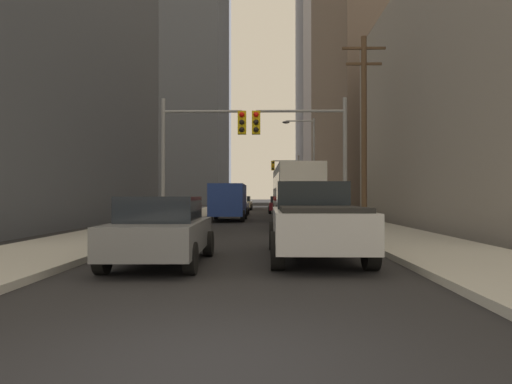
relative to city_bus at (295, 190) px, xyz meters
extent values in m
plane|color=black|center=(-2.47, -25.56, -1.93)|extent=(400.00, 400.00, 0.00)
cube|color=#9E9E99|center=(-7.68, 24.44, -1.85)|extent=(3.33, 160.00, 0.15)
cube|color=#9E9E99|center=(2.74, 24.44, -1.85)|extent=(3.33, 160.00, 0.15)
cube|color=silver|center=(0.00, -0.01, 0.02)|extent=(2.66, 11.53, 2.90)
cube|color=black|center=(-1.26, -0.01, 0.54)|extent=(0.17, 10.58, 0.80)
cube|color=red|center=(-1.26, -0.01, -0.56)|extent=(0.17, 10.58, 0.28)
cylinder|color=black|center=(-1.17, 4.02, -1.43)|extent=(0.32, 1.00, 1.00)
cylinder|color=black|center=(1.18, 4.02, -1.43)|extent=(0.32, 1.00, 1.00)
cylinder|color=black|center=(-1.17, -3.23, -1.43)|extent=(0.32, 1.00, 1.00)
cylinder|color=black|center=(1.18, -3.23, -1.43)|extent=(0.32, 1.00, 1.00)
cube|color=#B7BABF|center=(-0.72, -18.41, -1.13)|extent=(2.03, 5.41, 0.80)
cube|color=black|center=(-0.72, -17.44, -0.38)|extent=(1.81, 1.81, 0.70)
cube|color=black|center=(-0.72, -19.76, -0.68)|extent=(1.77, 2.39, 0.10)
cylinder|color=black|center=(-1.68, -16.68, -1.53)|extent=(0.28, 0.80, 0.80)
cylinder|color=black|center=(0.24, -16.68, -1.53)|extent=(0.28, 0.80, 0.80)
cylinder|color=black|center=(-1.68, -20.14, -1.53)|extent=(0.28, 0.80, 0.80)
cylinder|color=black|center=(0.24, -20.14, -1.53)|extent=(0.28, 0.80, 0.80)
cube|color=navy|center=(-4.23, -1.62, -0.62)|extent=(2.02, 5.21, 1.90)
cube|color=black|center=(-4.23, 0.98, -0.20)|extent=(1.76, 0.03, 0.60)
cylinder|color=black|center=(-5.19, 0.04, -1.57)|extent=(0.24, 0.72, 0.72)
cylinder|color=black|center=(-3.27, 0.04, -1.57)|extent=(0.24, 0.72, 0.72)
cylinder|color=black|center=(-5.19, -3.28, -1.57)|extent=(0.24, 0.72, 0.72)
cylinder|color=black|center=(-3.27, -3.28, -1.57)|extent=(0.24, 0.72, 0.72)
cube|color=slate|center=(-4.24, -19.40, -1.28)|extent=(1.91, 4.25, 0.65)
cube|color=black|center=(-4.24, -19.55, -0.68)|extent=(1.64, 1.94, 0.55)
cylinder|color=black|center=(-5.10, -18.06, -1.61)|extent=(0.22, 0.64, 0.64)
cylinder|color=black|center=(-3.38, -18.06, -1.61)|extent=(0.22, 0.64, 0.64)
cylinder|color=black|center=(-5.10, -20.74, -1.61)|extent=(0.22, 0.64, 0.64)
cylinder|color=black|center=(-3.38, -20.74, -1.61)|extent=(0.22, 0.64, 0.64)
cube|color=white|center=(-0.63, -9.07, -1.28)|extent=(1.87, 4.23, 0.65)
cube|color=black|center=(-0.63, -9.22, -0.68)|extent=(1.62, 1.93, 0.55)
cylinder|color=black|center=(-1.49, -7.73, -1.61)|extent=(0.22, 0.64, 0.64)
cylinder|color=black|center=(0.24, -7.73, -1.61)|extent=(0.22, 0.64, 0.64)
cylinder|color=black|center=(-1.49, -10.42, -1.61)|extent=(0.22, 0.64, 0.64)
cylinder|color=black|center=(0.24, -10.42, -1.61)|extent=(0.22, 0.64, 0.64)
cube|color=#141E4C|center=(-4.27, 6.61, -1.28)|extent=(1.85, 4.22, 0.65)
cube|color=black|center=(-4.27, 6.46, -0.68)|extent=(1.61, 1.92, 0.55)
cylinder|color=black|center=(-5.13, 7.95, -1.61)|extent=(0.22, 0.64, 0.64)
cylinder|color=black|center=(-3.40, 7.95, -1.61)|extent=(0.22, 0.64, 0.64)
cylinder|color=black|center=(-5.13, 5.27, -1.61)|extent=(0.22, 0.64, 0.64)
cylinder|color=black|center=(-3.40, 5.27, -1.61)|extent=(0.22, 0.64, 0.64)
cube|color=maroon|center=(-0.70, 9.96, -1.28)|extent=(1.84, 4.22, 0.65)
cube|color=black|center=(-0.70, 9.81, -0.68)|extent=(1.60, 1.92, 0.55)
cylinder|color=black|center=(-1.57, 11.30, -1.61)|extent=(0.22, 0.64, 0.64)
cylinder|color=black|center=(0.16, 11.30, -1.61)|extent=(0.22, 0.64, 0.64)
cylinder|color=black|center=(-1.57, 8.62, -1.61)|extent=(0.22, 0.64, 0.64)
cylinder|color=black|center=(0.16, 8.62, -1.61)|extent=(0.22, 0.64, 0.64)
cube|color=#C6B793|center=(-4.39, 19.90, -1.28)|extent=(1.91, 4.25, 0.65)
cube|color=black|center=(-4.39, 19.75, -0.68)|extent=(1.64, 1.94, 0.55)
cylinder|color=black|center=(-5.25, 21.25, -1.61)|extent=(0.22, 0.64, 0.64)
cylinder|color=black|center=(-3.52, 21.25, -1.61)|extent=(0.22, 0.64, 0.64)
cylinder|color=black|center=(-5.25, 18.56, -1.61)|extent=(0.22, 0.64, 0.64)
cylinder|color=black|center=(-3.52, 18.56, -1.61)|extent=(0.22, 0.64, 0.64)
cylinder|color=gray|center=(-6.62, -9.07, 1.07)|extent=(0.18, 0.18, 6.00)
cylinder|color=gray|center=(-4.81, -9.07, 3.47)|extent=(3.62, 0.12, 0.12)
cube|color=gold|center=(-3.00, -9.07, 2.95)|extent=(0.38, 0.30, 1.05)
sphere|color=red|center=(-3.00, -9.24, 3.29)|extent=(0.24, 0.24, 0.24)
sphere|color=black|center=(-3.00, -9.24, 2.95)|extent=(0.24, 0.24, 0.24)
sphere|color=black|center=(-3.00, -9.24, 2.61)|extent=(0.24, 0.24, 0.24)
cylinder|color=gray|center=(1.68, -9.07, 1.07)|extent=(0.18, 0.18, 6.00)
cylinder|color=gray|center=(-0.34, -9.07, 3.47)|extent=(4.03, 0.12, 0.12)
cube|color=gold|center=(-2.36, -9.07, 2.95)|extent=(0.38, 0.30, 1.05)
sphere|color=red|center=(-2.36, -9.24, 3.29)|extent=(0.24, 0.24, 0.24)
sphere|color=black|center=(-2.36, -9.24, 2.95)|extent=(0.24, 0.24, 0.24)
sphere|color=black|center=(-2.36, -9.24, 2.61)|extent=(0.24, 0.24, 0.24)
cylinder|color=gray|center=(1.68, 19.60, 1.07)|extent=(0.18, 0.18, 6.00)
cylinder|color=gray|center=(0.28, 19.60, 3.47)|extent=(2.80, 0.12, 0.12)
cube|color=gold|center=(-1.12, 19.60, 2.95)|extent=(0.38, 0.30, 1.05)
sphere|color=black|center=(-1.12, 19.43, 3.29)|extent=(0.24, 0.24, 0.24)
sphere|color=#F9A514|center=(-1.12, 19.43, 2.95)|extent=(0.24, 0.24, 0.24)
sphere|color=black|center=(-1.12, 19.43, 2.61)|extent=(0.24, 0.24, 0.24)
cylinder|color=brown|center=(3.07, -6.65, 2.90)|extent=(0.28, 0.28, 9.65)
cube|color=brown|center=(3.07, -6.65, 7.12)|extent=(2.20, 0.12, 0.12)
cube|color=brown|center=(3.07, -6.65, 6.32)|extent=(1.80, 0.12, 0.12)
cylinder|color=gray|center=(1.78, 4.89, 1.82)|extent=(0.16, 0.16, 7.50)
cylinder|color=gray|center=(0.71, 4.89, 5.37)|extent=(2.13, 0.10, 0.10)
ellipsoid|color=#4C4C51|center=(-0.36, 4.89, 5.27)|extent=(0.56, 0.32, 0.20)
cube|color=#4C515B|center=(-22.84, 62.01, 31.11)|extent=(25.43, 28.80, 66.08)
cube|color=#66564C|center=(16.78, 21.57, 13.96)|extent=(24.02, 28.75, 31.78)
cube|color=#93939E|center=(17.89, 68.10, 34.04)|extent=(25.05, 22.32, 71.93)
camera|label=1|loc=(-1.92, -29.38, -0.40)|focal=31.36mm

